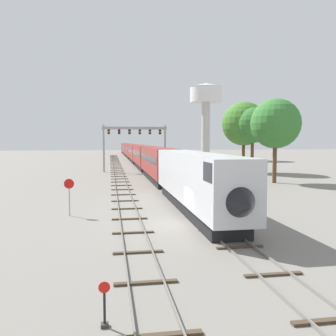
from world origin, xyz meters
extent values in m
plane|color=gray|center=(0.00, 0.00, 0.00)|extent=(400.00, 400.00, 0.00)
cube|color=slate|center=(1.28, 60.00, 0.08)|extent=(0.07, 200.00, 0.16)
cube|color=slate|center=(2.72, 60.00, 0.08)|extent=(0.07, 200.00, 0.16)
cube|color=#473828|center=(2.00, -14.00, 0.05)|extent=(2.60, 0.24, 0.10)
cube|color=#473828|center=(2.00, -10.00, 0.05)|extent=(2.60, 0.24, 0.10)
cube|color=#473828|center=(2.00, -6.00, 0.05)|extent=(2.60, 0.24, 0.10)
cube|color=#473828|center=(2.00, -2.00, 0.05)|extent=(2.60, 0.24, 0.10)
cube|color=#473828|center=(2.00, 2.00, 0.05)|extent=(2.60, 0.24, 0.10)
cube|color=#473828|center=(2.00, 6.00, 0.05)|extent=(2.60, 0.24, 0.10)
cube|color=#473828|center=(2.00, 10.00, 0.05)|extent=(2.60, 0.24, 0.10)
cube|color=#473828|center=(2.00, 14.00, 0.05)|extent=(2.60, 0.24, 0.10)
cube|color=#473828|center=(2.00, 18.00, 0.05)|extent=(2.60, 0.24, 0.10)
cube|color=#473828|center=(2.00, 22.00, 0.05)|extent=(2.60, 0.24, 0.10)
cube|color=#473828|center=(2.00, 26.00, 0.05)|extent=(2.60, 0.24, 0.10)
cube|color=#473828|center=(2.00, 30.00, 0.05)|extent=(2.60, 0.24, 0.10)
cube|color=#473828|center=(2.00, 34.00, 0.05)|extent=(2.60, 0.24, 0.10)
cube|color=#473828|center=(2.00, 38.00, 0.05)|extent=(2.60, 0.24, 0.10)
cube|color=#473828|center=(2.00, 42.00, 0.05)|extent=(2.60, 0.24, 0.10)
cube|color=#473828|center=(2.00, 46.00, 0.05)|extent=(2.60, 0.24, 0.10)
cube|color=#473828|center=(2.00, 50.00, 0.05)|extent=(2.60, 0.24, 0.10)
cube|color=#473828|center=(2.00, 54.00, 0.05)|extent=(2.60, 0.24, 0.10)
cube|color=#473828|center=(2.00, 58.00, 0.05)|extent=(2.60, 0.24, 0.10)
cube|color=#473828|center=(2.00, 62.00, 0.05)|extent=(2.60, 0.24, 0.10)
cube|color=#473828|center=(2.00, 66.00, 0.05)|extent=(2.60, 0.24, 0.10)
cube|color=#473828|center=(2.00, 70.00, 0.05)|extent=(2.60, 0.24, 0.10)
cube|color=#473828|center=(2.00, 74.00, 0.05)|extent=(2.60, 0.24, 0.10)
cube|color=#473828|center=(2.00, 78.00, 0.05)|extent=(2.60, 0.24, 0.10)
cube|color=#473828|center=(2.00, 82.00, 0.05)|extent=(2.60, 0.24, 0.10)
cube|color=#473828|center=(2.00, 86.00, 0.05)|extent=(2.60, 0.24, 0.10)
cube|color=#473828|center=(2.00, 90.00, 0.05)|extent=(2.60, 0.24, 0.10)
cube|color=#473828|center=(2.00, 94.00, 0.05)|extent=(2.60, 0.24, 0.10)
cube|color=#473828|center=(2.00, 98.00, 0.05)|extent=(2.60, 0.24, 0.10)
cube|color=#473828|center=(2.00, 102.00, 0.05)|extent=(2.60, 0.24, 0.10)
cube|color=#473828|center=(2.00, 106.00, 0.05)|extent=(2.60, 0.24, 0.10)
cube|color=#473828|center=(2.00, 110.00, 0.05)|extent=(2.60, 0.24, 0.10)
cube|color=#473828|center=(2.00, 114.00, 0.05)|extent=(2.60, 0.24, 0.10)
cube|color=#473828|center=(2.00, 118.00, 0.05)|extent=(2.60, 0.24, 0.10)
cube|color=#473828|center=(2.00, 122.00, 0.05)|extent=(2.60, 0.24, 0.10)
cube|color=#473828|center=(2.00, 126.00, 0.05)|extent=(2.60, 0.24, 0.10)
cube|color=#473828|center=(2.00, 130.00, 0.05)|extent=(2.60, 0.24, 0.10)
cube|color=#473828|center=(2.00, 134.00, 0.05)|extent=(2.60, 0.24, 0.10)
cube|color=#473828|center=(2.00, 138.00, 0.05)|extent=(2.60, 0.24, 0.10)
cube|color=#473828|center=(2.00, 142.00, 0.05)|extent=(2.60, 0.24, 0.10)
cube|color=#473828|center=(2.00, 146.00, 0.05)|extent=(2.60, 0.24, 0.10)
cube|color=#473828|center=(2.00, 150.00, 0.05)|extent=(2.60, 0.24, 0.10)
cube|color=#473828|center=(2.00, 154.00, 0.05)|extent=(2.60, 0.24, 0.10)
cube|color=#473828|center=(2.00, 158.00, 0.05)|extent=(2.60, 0.24, 0.10)
cube|color=slate|center=(-4.22, 40.00, 0.08)|extent=(0.07, 160.00, 0.16)
cube|color=slate|center=(-2.78, 40.00, 0.08)|extent=(0.07, 160.00, 0.16)
cube|color=#473828|center=(-3.50, -14.00, 0.05)|extent=(2.60, 0.24, 0.10)
cube|color=#473828|center=(-3.50, -10.00, 0.05)|extent=(2.60, 0.24, 0.10)
cube|color=#473828|center=(-3.50, -6.00, 0.05)|extent=(2.60, 0.24, 0.10)
cube|color=#473828|center=(-3.50, -2.00, 0.05)|extent=(2.60, 0.24, 0.10)
cube|color=#473828|center=(-3.50, 2.00, 0.05)|extent=(2.60, 0.24, 0.10)
cube|color=#473828|center=(-3.50, 6.00, 0.05)|extent=(2.60, 0.24, 0.10)
cube|color=#473828|center=(-3.50, 10.00, 0.05)|extent=(2.60, 0.24, 0.10)
cube|color=#473828|center=(-3.50, 14.00, 0.05)|extent=(2.60, 0.24, 0.10)
cube|color=#473828|center=(-3.50, 18.00, 0.05)|extent=(2.60, 0.24, 0.10)
cube|color=#473828|center=(-3.50, 22.00, 0.05)|extent=(2.60, 0.24, 0.10)
cube|color=#473828|center=(-3.50, 26.00, 0.05)|extent=(2.60, 0.24, 0.10)
cube|color=#473828|center=(-3.50, 30.00, 0.05)|extent=(2.60, 0.24, 0.10)
cube|color=#473828|center=(-3.50, 34.00, 0.05)|extent=(2.60, 0.24, 0.10)
cube|color=#473828|center=(-3.50, 38.00, 0.05)|extent=(2.60, 0.24, 0.10)
cube|color=#473828|center=(-3.50, 42.00, 0.05)|extent=(2.60, 0.24, 0.10)
cube|color=#473828|center=(-3.50, 46.00, 0.05)|extent=(2.60, 0.24, 0.10)
cube|color=#473828|center=(-3.50, 50.00, 0.05)|extent=(2.60, 0.24, 0.10)
cube|color=#473828|center=(-3.50, 54.00, 0.05)|extent=(2.60, 0.24, 0.10)
cube|color=#473828|center=(-3.50, 58.00, 0.05)|extent=(2.60, 0.24, 0.10)
cube|color=#473828|center=(-3.50, 62.00, 0.05)|extent=(2.60, 0.24, 0.10)
cube|color=#473828|center=(-3.50, 66.00, 0.05)|extent=(2.60, 0.24, 0.10)
cube|color=#473828|center=(-3.50, 70.00, 0.05)|extent=(2.60, 0.24, 0.10)
cube|color=#473828|center=(-3.50, 74.00, 0.05)|extent=(2.60, 0.24, 0.10)
cube|color=#473828|center=(-3.50, 78.00, 0.05)|extent=(2.60, 0.24, 0.10)
cube|color=#473828|center=(-3.50, 82.00, 0.05)|extent=(2.60, 0.24, 0.10)
cube|color=#473828|center=(-3.50, 86.00, 0.05)|extent=(2.60, 0.24, 0.10)
cube|color=#473828|center=(-3.50, 90.00, 0.05)|extent=(2.60, 0.24, 0.10)
cube|color=#473828|center=(-3.50, 94.00, 0.05)|extent=(2.60, 0.24, 0.10)
cube|color=#473828|center=(-3.50, 98.00, 0.05)|extent=(2.60, 0.24, 0.10)
cube|color=#473828|center=(-3.50, 102.00, 0.05)|extent=(2.60, 0.24, 0.10)
cube|color=#473828|center=(-3.50, 106.00, 0.05)|extent=(2.60, 0.24, 0.10)
cube|color=#473828|center=(-3.50, 110.00, 0.05)|extent=(2.60, 0.24, 0.10)
cube|color=#473828|center=(-3.50, 114.00, 0.05)|extent=(2.60, 0.24, 0.10)
cube|color=#473828|center=(-3.50, 118.00, 0.05)|extent=(2.60, 0.24, 0.10)
cube|color=silver|center=(2.00, 4.79, 2.90)|extent=(3.00, 21.57, 3.80)
cone|color=black|center=(2.00, -6.20, 2.50)|extent=(2.88, 2.60, 2.88)
cube|color=black|center=(2.00, -4.80, 4.04)|extent=(3.04, 1.80, 1.10)
cube|color=black|center=(2.00, 4.79, 0.50)|extent=(2.52, 19.41, 1.00)
cube|color=maroon|center=(2.00, 27.36, 2.90)|extent=(3.00, 21.57, 3.80)
cube|color=black|center=(2.00, 27.36, 3.30)|extent=(3.04, 19.84, 0.90)
cube|color=black|center=(2.00, 27.36, 0.50)|extent=(2.52, 19.41, 1.00)
cube|color=maroon|center=(2.00, 49.93, 2.90)|extent=(3.00, 21.57, 3.80)
cube|color=black|center=(2.00, 49.93, 3.30)|extent=(3.04, 19.84, 0.90)
cube|color=black|center=(2.00, 49.93, 0.50)|extent=(2.52, 19.41, 1.00)
cube|color=maroon|center=(2.00, 72.50, 2.90)|extent=(3.00, 21.57, 3.80)
cube|color=black|center=(2.00, 72.50, 3.30)|extent=(3.04, 19.84, 0.90)
cube|color=black|center=(2.00, 72.50, 0.50)|extent=(2.52, 19.41, 1.00)
cube|color=maroon|center=(2.00, 95.07, 2.90)|extent=(3.00, 21.57, 3.80)
cube|color=black|center=(2.00, 95.07, 3.30)|extent=(3.04, 19.84, 0.90)
cube|color=black|center=(2.00, 95.07, 0.50)|extent=(2.52, 19.41, 1.00)
cube|color=maroon|center=(2.00, 117.64, 2.90)|extent=(3.00, 21.57, 3.80)
cube|color=black|center=(2.00, 117.64, 3.30)|extent=(3.04, 19.84, 0.90)
cube|color=black|center=(2.00, 117.64, 0.50)|extent=(2.52, 19.41, 1.00)
cube|color=maroon|center=(2.00, 140.21, 2.90)|extent=(3.00, 21.57, 3.80)
cube|color=black|center=(2.00, 140.21, 3.30)|extent=(3.04, 19.84, 0.90)
cube|color=black|center=(2.00, 140.21, 0.50)|extent=(2.52, 19.41, 1.00)
cylinder|color=#999BA0|center=(-6.00, 43.07, 4.38)|extent=(0.36, 0.36, 8.76)
cylinder|color=#999BA0|center=(5.50, 43.07, 4.38)|extent=(0.36, 0.36, 8.76)
cube|color=#999BA0|center=(-0.25, 43.07, 8.16)|extent=(12.10, 0.36, 0.50)
cube|color=black|center=(-5.04, 43.12, 7.46)|extent=(0.44, 0.32, 0.90)
sphere|color=yellow|center=(-5.04, 42.93, 7.46)|extent=(0.28, 0.28, 0.28)
cube|color=black|center=(-3.12, 43.12, 7.46)|extent=(0.44, 0.32, 0.90)
sphere|color=red|center=(-3.12, 42.93, 7.46)|extent=(0.28, 0.28, 0.28)
cube|color=black|center=(-1.21, 43.12, 7.46)|extent=(0.44, 0.32, 0.90)
sphere|color=green|center=(-1.21, 42.93, 7.46)|extent=(0.28, 0.28, 0.28)
cube|color=black|center=(0.71, 43.12, 7.46)|extent=(0.44, 0.32, 0.90)
sphere|color=yellow|center=(0.71, 42.93, 7.46)|extent=(0.28, 0.28, 0.28)
cube|color=black|center=(2.62, 43.12, 7.46)|extent=(0.44, 0.32, 0.90)
sphere|color=yellow|center=(2.62, 42.93, 7.46)|extent=(0.28, 0.28, 0.28)
cube|color=black|center=(4.54, 43.12, 7.46)|extent=(0.44, 0.32, 0.90)
sphere|color=yellow|center=(4.54, 42.93, 7.46)|extent=(0.28, 0.28, 0.28)
cylinder|color=beige|center=(24.65, 84.04, 8.83)|extent=(2.60, 2.60, 17.66)
cylinder|color=white|center=(24.65, 84.04, 19.98)|extent=(9.81, 9.81, 4.64)
cone|color=white|center=(24.65, 84.04, 22.90)|extent=(10.00, 10.00, 1.20)
cylinder|color=black|center=(-5.10, -13.14, 0.55)|extent=(0.08, 0.08, 1.10)
cylinder|color=red|center=(-5.10, -13.16, 1.28)|extent=(0.36, 0.03, 0.36)
cube|color=#333333|center=(-5.10, -13.14, 0.06)|extent=(0.24, 0.24, 0.12)
cylinder|color=gray|center=(-8.00, 4.03, 1.10)|extent=(0.08, 0.08, 2.20)
cylinder|color=red|center=(-8.00, 4.01, 2.50)|extent=(0.76, 0.03, 0.76)
cylinder|color=brown|center=(19.24, 38.08, 3.05)|extent=(0.56, 0.56, 6.11)
sphere|color=#427F2D|center=(19.24, 38.08, 8.90)|extent=(7.97, 7.97, 7.97)
cylinder|color=brown|center=(17.46, 21.87, 2.88)|extent=(0.56, 0.56, 5.76)
sphere|color=#387A33|center=(17.46, 21.87, 8.14)|extent=(6.81, 6.81, 6.81)
cylinder|color=brown|center=(19.96, 35.75, 3.16)|extent=(0.56, 0.56, 6.33)
sphere|color=#387A33|center=(19.96, 35.75, 8.53)|extent=(6.28, 6.28, 6.28)
camera|label=1|loc=(-4.88, -24.00, 5.79)|focal=38.14mm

